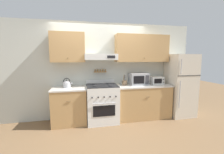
% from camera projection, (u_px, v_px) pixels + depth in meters
% --- Properties ---
extents(ground_plane, '(16.00, 16.00, 0.00)m').
position_uv_depth(ground_plane, '(104.00, 126.00, 3.61)').
color(ground_plane, brown).
extents(wall_back, '(5.20, 0.46, 2.55)m').
position_uv_depth(wall_back, '(105.00, 63.00, 4.02)').
color(wall_back, silver).
rests_on(wall_back, ground_plane).
extents(counter_left, '(0.83, 0.63, 0.90)m').
position_uv_depth(counter_left, '(70.00, 106.00, 3.69)').
color(counter_left, tan).
rests_on(counter_left, ground_plane).
extents(counter_right, '(1.47, 0.63, 0.90)m').
position_uv_depth(counter_right, '(143.00, 101.00, 4.09)').
color(counter_right, tan).
rests_on(counter_right, ground_plane).
extents(stove_range, '(0.77, 0.71, 1.04)m').
position_uv_depth(stove_range, '(102.00, 103.00, 3.82)').
color(stove_range, white).
rests_on(stove_range, ground_plane).
extents(refrigerator, '(0.68, 0.70, 1.72)m').
position_uv_depth(refrigerator, '(180.00, 85.00, 4.22)').
color(refrigerator, beige).
rests_on(refrigerator, ground_plane).
extents(tea_kettle, '(0.24, 0.19, 0.23)m').
position_uv_depth(tea_kettle, '(67.00, 84.00, 3.71)').
color(tea_kettle, '#B7B7BC').
rests_on(tea_kettle, counter_left).
extents(microwave, '(0.49, 0.38, 0.32)m').
position_uv_depth(microwave, '(138.00, 79.00, 4.10)').
color(microwave, '#ADAFB5').
rests_on(microwave, counter_right).
extents(utensil_crock, '(0.14, 0.14, 0.28)m').
position_uv_depth(utensil_crock, '(125.00, 83.00, 4.01)').
color(utensil_crock, '#8E7051').
rests_on(utensil_crock, counter_right).
extents(toaster_oven, '(0.35, 0.28, 0.21)m').
position_uv_depth(toaster_oven, '(157.00, 80.00, 4.20)').
color(toaster_oven, white).
rests_on(toaster_oven, counter_right).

